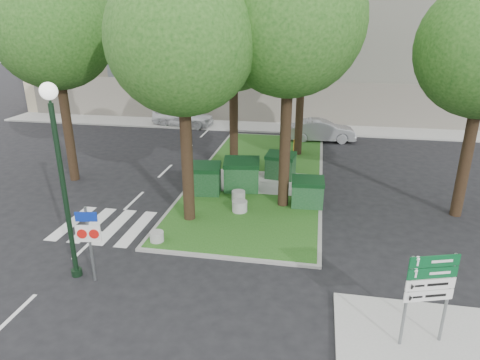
% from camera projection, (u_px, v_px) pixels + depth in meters
% --- Properties ---
extents(ground, '(120.00, 120.00, 0.00)m').
position_uv_depth(ground, '(211.00, 257.00, 14.37)').
color(ground, black).
rests_on(ground, ground).
extents(median_island, '(6.00, 16.00, 0.12)m').
position_uv_depth(median_island, '(259.00, 176.00, 21.63)').
color(median_island, '#1D4F16').
rests_on(median_island, ground).
extents(median_kerb, '(6.30, 16.30, 0.10)m').
position_uv_depth(median_kerb, '(259.00, 176.00, 21.63)').
color(median_kerb, gray).
rests_on(median_kerb, ground).
extents(sidewalk_corner, '(5.00, 4.00, 0.12)m').
position_uv_depth(sidewalk_corner, '(444.00, 356.00, 10.02)').
color(sidewalk_corner, '#999993').
rests_on(sidewalk_corner, ground).
extents(building_sidewalk, '(42.00, 3.00, 0.12)m').
position_uv_depth(building_sidewalk, '(272.00, 127.00, 31.38)').
color(building_sidewalk, '#999993').
rests_on(building_sidewalk, ground).
extents(zebra_crossing, '(5.00, 3.00, 0.01)m').
position_uv_depth(zebra_crossing, '(126.00, 227.00, 16.38)').
color(zebra_crossing, silver).
rests_on(zebra_crossing, ground).
extents(apartment_building, '(41.00, 12.00, 16.00)m').
position_uv_depth(apartment_building, '(285.00, 13.00, 35.49)').
color(apartment_building, '#BEAC8F').
rests_on(apartment_building, ground).
extents(tree_median_near_left, '(5.20, 5.20, 10.53)m').
position_uv_depth(tree_median_near_left, '(184.00, 24.00, 14.39)').
color(tree_median_near_left, black).
rests_on(tree_median_near_left, ground).
extents(tree_median_near_right, '(5.60, 5.60, 11.46)m').
position_uv_depth(tree_median_near_right, '(293.00, 4.00, 15.40)').
color(tree_median_near_right, black).
rests_on(tree_median_near_right, ground).
extents(tree_median_mid, '(4.80, 4.80, 9.99)m').
position_uv_depth(tree_median_mid, '(235.00, 31.00, 20.41)').
color(tree_median_mid, black).
rests_on(tree_median_mid, ground).
extents(tree_median_far, '(5.80, 5.80, 11.93)m').
position_uv_depth(tree_median_far, '(307.00, 2.00, 22.16)').
color(tree_median_far, black).
rests_on(tree_median_far, ground).
extents(tree_street_left, '(5.40, 5.40, 11.00)m').
position_uv_depth(tree_street_left, '(54.00, 15.00, 18.68)').
color(tree_street_left, black).
rests_on(tree_street_left, ground).
extents(dumpster_a, '(1.62, 1.23, 1.40)m').
position_uv_depth(dumpster_a, '(204.00, 179.00, 19.10)').
color(dumpster_a, '#0E3415').
rests_on(dumpster_a, median_island).
extents(dumpster_b, '(1.74, 1.33, 1.49)m').
position_uv_depth(dumpster_b, '(242.00, 175.00, 19.46)').
color(dumpster_b, '#123F1A').
rests_on(dumpster_b, median_island).
extents(dumpster_c, '(1.54, 1.19, 1.30)m').
position_uv_depth(dumpster_c, '(280.00, 166.00, 20.97)').
color(dumpster_c, black).
rests_on(dumpster_c, median_island).
extents(dumpster_d, '(1.39, 1.02, 1.24)m').
position_uv_depth(dumpster_d, '(307.00, 192.00, 17.82)').
color(dumpster_d, '#123B1A').
rests_on(dumpster_d, median_island).
extents(bollard_left, '(0.49, 0.49, 0.35)m').
position_uv_depth(bollard_left, '(157.00, 236.00, 15.08)').
color(bollard_left, '#989893').
rests_on(bollard_left, median_island).
extents(bollard_right, '(0.62, 0.62, 0.44)m').
position_uv_depth(bollard_right, '(240.00, 206.00, 17.42)').
color(bollard_right, gray).
rests_on(bollard_right, median_island).
extents(bollard_mid, '(0.58, 0.58, 0.42)m').
position_uv_depth(bollard_mid, '(238.00, 196.00, 18.49)').
color(bollard_mid, gray).
rests_on(bollard_mid, median_island).
extents(litter_bin, '(0.42, 0.42, 0.74)m').
position_uv_depth(litter_bin, '(297.00, 146.00, 25.22)').
color(litter_bin, orange).
rests_on(litter_bin, median_island).
extents(street_lamp, '(0.47, 0.47, 5.93)m').
position_uv_depth(street_lamp, '(60.00, 161.00, 12.01)').
color(street_lamp, black).
rests_on(street_lamp, ground).
extents(traffic_sign_pole, '(0.73, 0.16, 2.45)m').
position_uv_depth(traffic_sign_pole, '(89.00, 234.00, 12.51)').
color(traffic_sign_pole, slate).
rests_on(traffic_sign_pole, ground).
extents(directional_sign, '(1.16, 0.40, 2.41)m').
position_uv_depth(directional_sign, '(429.00, 286.00, 9.84)').
color(directional_sign, slate).
rests_on(directional_sign, sidewalk_corner).
extents(car_white, '(4.73, 2.35, 1.55)m').
position_uv_depth(car_white, '(183.00, 116.00, 31.71)').
color(car_white, silver).
rests_on(car_white, ground).
extents(car_silver, '(4.47, 2.03, 1.42)m').
position_uv_depth(car_silver, '(321.00, 131.00, 27.79)').
color(car_silver, gray).
rests_on(car_silver, ground).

